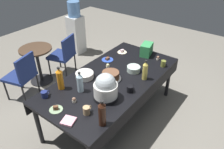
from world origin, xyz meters
TOP-DOWN VIEW (x-y plane):
  - ground at (0.00, 0.00)m, footprint 9.00×9.00m
  - potluck_table at (0.00, 0.00)m, footprint 2.20×1.10m
  - frosted_layer_cake at (-0.04, -0.01)m, footprint 0.30×0.30m
  - slow_cooker at (-0.42, -0.22)m, footprint 0.31×0.31m
  - glass_salad_bowl at (0.33, -0.16)m, footprint 0.20×0.20m
  - ceramic_snack_bowl at (-0.24, 0.31)m, footprint 0.26×0.26m
  - dessert_plate_cream at (0.73, 0.33)m, footprint 0.16×0.16m
  - dessert_plate_sage at (-0.94, 0.12)m, footprint 0.16×0.16m
  - dessert_plate_cobalt at (0.37, 0.37)m, footprint 0.19×0.19m
  - cupcake_mint at (-0.71, 0.05)m, footprint 0.05×0.05m
  - cupcake_vanilla at (0.87, -0.29)m, footprint 0.05×0.05m
  - cupcake_rose at (0.18, 0.21)m, footprint 0.05×0.05m
  - soda_bottle_cola at (-0.79, -0.46)m, footprint 0.08×0.08m
  - soda_bottle_water at (-0.50, 0.14)m, footprint 0.08×0.08m
  - soda_bottle_orange_juice at (-0.62, 0.39)m, footprint 0.08×0.08m
  - soda_bottle_ginger_ale at (0.25, -0.39)m, footprint 0.07×0.07m
  - coffee_mug_black at (-0.12, -0.39)m, footprint 0.13×0.09m
  - coffee_mug_navy at (-0.87, 0.41)m, footprint 0.12×0.08m
  - coffee_mug_tan at (-0.77, -0.22)m, footprint 0.12×0.08m
  - coffee_mug_olive at (0.73, -0.45)m, footprint 0.12×0.08m
  - soda_carton at (0.91, -0.05)m, footprint 0.29×0.21m
  - paper_napkin_stack at (-0.99, -0.14)m, footprint 0.18×0.18m
  - maroon_chair_left at (-0.53, 1.51)m, footprint 0.55×0.55m
  - maroon_chair_right at (0.42, 1.51)m, footprint 0.55×0.55m
  - round_cafe_table at (-0.05, 1.73)m, footprint 0.60×0.60m
  - water_cooler at (1.31, 2.06)m, footprint 0.32×0.32m

SIDE VIEW (x-z plane):
  - ground at x=0.00m, z-range 0.00..0.00m
  - maroon_chair_left at x=-0.53m, z-range 0.07..0.92m
  - maroon_chair_right at x=0.42m, z-range 0.07..0.92m
  - round_cafe_table at x=-0.05m, z-range 0.14..0.86m
  - water_cooler at x=1.31m, z-range -0.03..1.21m
  - potluck_table at x=0.00m, z-range 0.31..1.06m
  - dessert_plate_cobalt at x=0.37m, z-range 0.74..0.78m
  - paper_napkin_stack at x=-0.99m, z-range 0.75..0.77m
  - dessert_plate_cream at x=0.73m, z-range 0.74..0.79m
  - dessert_plate_sage at x=-0.94m, z-range 0.74..0.79m
  - cupcake_mint at x=-0.71m, z-range 0.75..0.82m
  - cupcake_vanilla at x=0.87m, z-range 0.75..0.82m
  - cupcake_rose at x=0.18m, z-range 0.75..0.82m
  - ceramic_snack_bowl at x=-0.24m, z-range 0.75..0.83m
  - glass_salad_bowl at x=0.33m, z-range 0.75..0.83m
  - coffee_mug_navy at x=-0.87m, z-range 0.75..0.84m
  - coffee_mug_black at x=-0.12m, z-range 0.75..0.84m
  - coffee_mug_tan at x=-0.77m, z-range 0.75..0.85m
  - coffee_mug_olive at x=0.73m, z-range 0.75..0.85m
  - frosted_layer_cake at x=-0.04m, z-range 0.75..0.86m
  - soda_carton at x=0.91m, z-range 0.75..0.95m
  - soda_bottle_water at x=-0.50m, z-range 0.74..1.03m
  - soda_bottle_ginger_ale at x=0.25m, z-range 0.74..1.04m
  - soda_bottle_orange_juice at x=-0.62m, z-range 0.74..1.07m
  - soda_bottle_cola at x=-0.79m, z-range 0.74..1.07m
  - slow_cooker at x=-0.42m, z-range 0.73..1.09m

